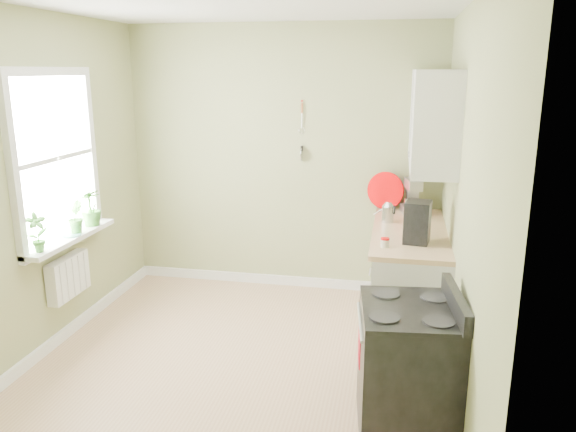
% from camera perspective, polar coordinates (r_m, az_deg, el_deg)
% --- Properties ---
extents(floor, '(3.20, 3.60, 0.02)m').
position_cam_1_polar(floor, '(4.54, -5.24, -15.22)').
color(floor, tan).
rests_on(floor, ground).
extents(wall_back, '(3.20, 0.02, 2.70)m').
position_cam_1_polar(wall_back, '(5.77, -0.52, 5.69)').
color(wall_back, tan).
rests_on(wall_back, floor).
extents(wall_left, '(0.02, 3.60, 2.70)m').
position_cam_1_polar(wall_left, '(4.76, -24.62, 2.43)').
color(wall_left, tan).
rests_on(wall_left, floor).
extents(wall_right, '(0.02, 3.60, 2.70)m').
position_cam_1_polar(wall_right, '(3.91, 17.58, 0.66)').
color(wall_right, tan).
rests_on(wall_right, floor).
extents(base_cabinets, '(0.60, 1.60, 0.87)m').
position_cam_1_polar(base_cabinets, '(5.11, 12.15, -6.49)').
color(base_cabinets, white).
rests_on(base_cabinets, floor).
extents(countertop, '(0.64, 1.60, 0.04)m').
position_cam_1_polar(countertop, '(4.96, 12.31, -1.58)').
color(countertop, '#D4AD81').
rests_on(countertop, base_cabinets).
extents(upper_cabinets, '(0.35, 1.40, 0.80)m').
position_cam_1_polar(upper_cabinets, '(4.90, 14.51, 9.52)').
color(upper_cabinets, white).
rests_on(upper_cabinets, wall_right).
extents(window, '(0.06, 1.14, 1.44)m').
position_cam_1_polar(window, '(4.95, -22.62, 5.42)').
color(window, white).
rests_on(window, wall_left).
extents(window_sill, '(0.18, 1.14, 0.04)m').
position_cam_1_polar(window_sill, '(5.05, -21.19, -2.09)').
color(window_sill, white).
rests_on(window_sill, wall_left).
extents(radiator, '(0.12, 0.50, 0.35)m').
position_cam_1_polar(radiator, '(5.13, -21.43, -5.75)').
color(radiator, white).
rests_on(radiator, wall_left).
extents(wall_utensils, '(0.02, 0.14, 0.58)m').
position_cam_1_polar(wall_utensils, '(5.67, 1.41, 7.72)').
color(wall_utensils, '#D4AD81').
rests_on(wall_utensils, wall_back).
extents(stove, '(0.67, 0.75, 0.96)m').
position_cam_1_polar(stove, '(3.73, 12.06, -14.92)').
color(stove, black).
rests_on(stove, floor).
extents(stand_mixer, '(0.23, 0.33, 0.37)m').
position_cam_1_polar(stand_mixer, '(5.50, 12.54, 1.87)').
color(stand_mixer, '#B2B2B7').
rests_on(stand_mixer, countertop).
extents(kettle, '(0.18, 0.11, 0.19)m').
position_cam_1_polar(kettle, '(5.14, 10.10, 0.40)').
color(kettle, silver).
rests_on(kettle, countertop).
extents(coffee_maker, '(0.22, 0.24, 0.34)m').
position_cam_1_polar(coffee_maker, '(4.56, 12.97, -0.71)').
color(coffee_maker, black).
rests_on(coffee_maker, countertop).
extents(red_tray, '(0.37, 0.17, 0.37)m').
position_cam_1_polar(red_tray, '(5.61, 9.87, 2.57)').
color(red_tray, '#B70204').
rests_on(red_tray, countertop).
extents(jar, '(0.07, 0.07, 0.07)m').
position_cam_1_polar(jar, '(4.42, 9.83, -2.67)').
color(jar, beige).
rests_on(jar, countertop).
extents(plant_a, '(0.19, 0.20, 0.31)m').
position_cam_1_polar(plant_a, '(4.65, -24.15, -1.54)').
color(plant_a, '#357127').
rests_on(plant_a, window_sill).
extents(plant_b, '(0.19, 0.20, 0.28)m').
position_cam_1_polar(plant_b, '(5.07, -20.80, -0.10)').
color(plant_b, '#357127').
rests_on(plant_b, window_sill).
extents(plant_c, '(0.25, 0.25, 0.32)m').
position_cam_1_polar(plant_c, '(5.27, -19.40, 0.79)').
color(plant_c, '#357127').
rests_on(plant_c, window_sill).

